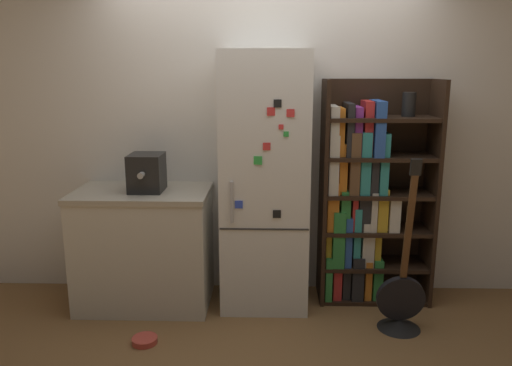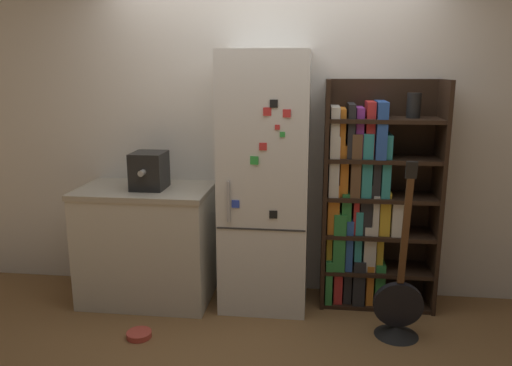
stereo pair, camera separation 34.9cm
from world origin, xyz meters
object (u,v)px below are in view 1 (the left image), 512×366
at_px(refrigerator, 265,182).
at_px(bookshelf, 363,201).
at_px(espresso_machine, 147,173).
at_px(pet_bowl, 145,340).
at_px(guitar, 400,306).

relative_size(refrigerator, bookshelf, 1.12).
xyz_separation_m(refrigerator, espresso_machine, (-0.88, -0.06, 0.08)).
bearing_deg(pet_bowl, guitar, 7.79).
bearing_deg(pet_bowl, bookshelf, 26.05).
xyz_separation_m(bookshelf, espresso_machine, (-1.65, -0.17, 0.25)).
bearing_deg(bookshelf, pet_bowl, -153.95).
xyz_separation_m(guitar, pet_bowl, (-1.77, -0.24, -0.15)).
height_order(espresso_machine, guitar, guitar).
distance_m(refrigerator, bookshelf, 0.79).
bearing_deg(espresso_machine, guitar, -10.87).
bearing_deg(bookshelf, refrigerator, -171.56).
relative_size(bookshelf, espresso_machine, 5.27).
bearing_deg(bookshelf, guitar, -69.04).
height_order(espresso_machine, pet_bowl, espresso_machine).
distance_m(refrigerator, pet_bowl, 1.40).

